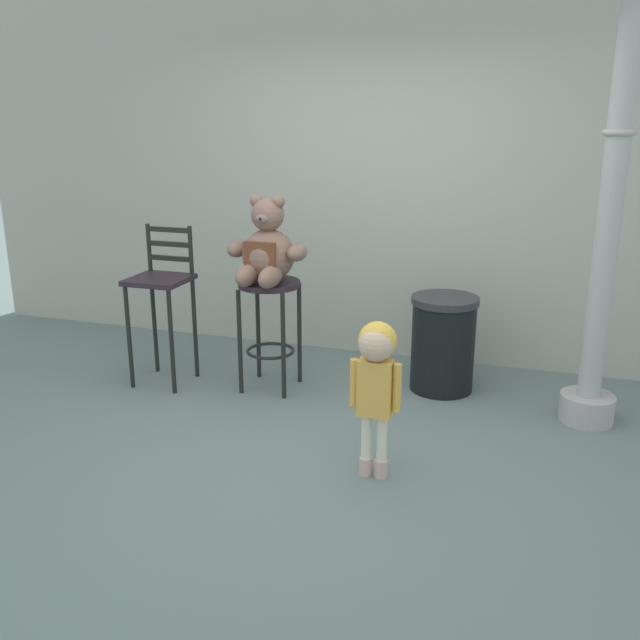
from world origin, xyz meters
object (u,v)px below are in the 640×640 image
Objects in this scene: child_walking at (376,367)px; bar_chair_empty at (162,291)px; trash_bin at (443,343)px; lamppost at (608,226)px; bar_stool_with_teddy at (270,311)px; teddy_bear at (267,251)px.

child_walking is 0.77× the size of bar_chair_empty.
trash_bin is 0.22× the size of lamppost.
bar_chair_empty reaches higher than bar_stool_with_teddy.
lamppost reaches higher than bar_stool_with_teddy.
teddy_bear is 0.87× the size of trash_bin.
bar_stool_with_teddy is 2.28m from lamppost.
child_walking is 1.28× the size of trash_bin.
teddy_bear is 0.19× the size of lamppost.
trash_bin is at bearing 16.54° from bar_stool_with_teddy.
teddy_bear is at bearing -176.54° from lamppost.
bar_stool_with_teddy is at bearing 8.80° from bar_chair_empty.
bar_stool_with_teddy is at bearing -177.32° from lamppost.
bar_stool_with_teddy is at bearing -58.19° from child_walking.
lamppost is (0.98, -0.25, 0.93)m from trash_bin.
bar_chair_empty is at bearing -39.70° from child_walking.
teddy_bear is at bearing -57.36° from child_walking.
teddy_bear reaches higher than trash_bin.
teddy_bear reaches higher than bar_stool_with_teddy.
bar_stool_with_teddy is 1.26m from trash_bin.
lamppost is at bearing 3.46° from teddy_bear.
lamppost reaches higher than teddy_bear.
bar_stool_with_teddy is 1.33× the size of teddy_bear.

